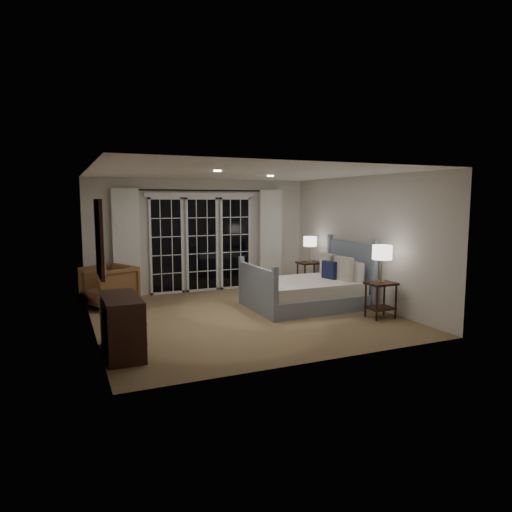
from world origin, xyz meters
name	(u,v)px	position (x,y,z in m)	size (l,w,h in m)	color
floor	(244,316)	(0.00, 0.00, 0.00)	(5.00, 5.00, 0.00)	olive
ceiling	(243,173)	(0.00, 0.00, 2.50)	(5.00, 5.00, 0.00)	white
wall_left	(91,252)	(-2.50, 0.00, 1.25)	(0.02, 5.00, 2.50)	silver
wall_right	(362,241)	(2.50, 0.00, 1.25)	(0.02, 5.00, 2.50)	silver
wall_back	(201,236)	(0.00, 2.50, 1.25)	(5.00, 0.02, 2.50)	silver
wall_front	(320,264)	(0.00, -2.50, 1.25)	(5.00, 0.02, 2.50)	silver
french_doors	(202,243)	(0.00, 2.46, 1.09)	(2.50, 0.04, 2.20)	black
curtain_rod	(202,190)	(0.00, 2.40, 2.25)	(0.03, 0.03, 3.50)	black
curtain_left	(126,243)	(-1.65, 2.38, 1.15)	(0.55, 0.10, 2.25)	white
curtain_right	(270,238)	(1.65, 2.38, 1.15)	(0.55, 0.10, 2.25)	white
downlight_a	(271,176)	(0.80, 0.60, 2.49)	(0.12, 0.12, 0.01)	white
downlight_b	(217,171)	(-0.60, -0.40, 2.49)	(0.12, 0.12, 0.01)	white
bed	(309,290)	(1.42, 0.17, 0.31)	(2.10, 1.50, 1.22)	gray
nightstand_left	(381,295)	(2.13, -1.06, 0.41)	(0.48, 0.38, 0.63)	black
nightstand_right	(310,272)	(2.18, 1.45, 0.44)	(0.51, 0.41, 0.67)	black
lamp_left	(382,253)	(2.13, -1.06, 1.14)	(0.33, 0.33, 0.65)	#A88243
lamp_right	(310,242)	(2.18, 1.45, 1.12)	(0.29, 0.29, 0.57)	#A88243
armchair	(108,286)	(-2.10, 1.73, 0.40)	(0.85, 0.87, 0.79)	brown
dresser	(122,325)	(-2.23, -1.20, 0.39)	(0.47, 1.10, 0.78)	black
mirror	(99,238)	(-2.47, -1.20, 1.55)	(0.05, 0.85, 1.00)	black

